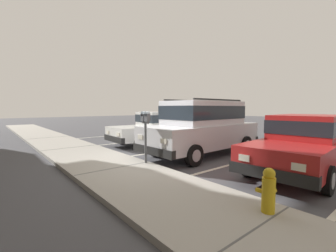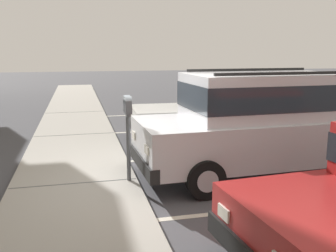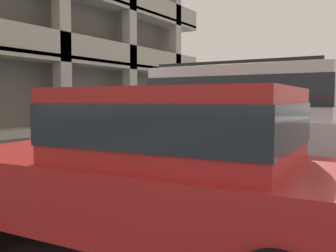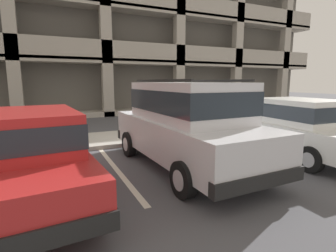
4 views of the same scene
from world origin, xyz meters
name	(u,v)px [view 2 (image 2 of 4)]	position (x,y,z in m)	size (l,w,h in m)	color
ground_plane	(148,186)	(0.00, 0.00, -0.05)	(80.00, 80.00, 0.10)	#4C4C51
sidewalk	(75,187)	(0.00, 1.30, 0.06)	(40.00, 2.20, 0.12)	#ADA89E
parking_stall_lines	(196,157)	(1.50, -1.40, 0.00)	(12.13, 4.80, 0.01)	silver
silver_suv	(261,120)	(0.04, -2.23, 1.09)	(2.13, 4.84, 2.03)	silver
dark_hatchback	(216,109)	(3.19, -2.53, 0.82)	(1.95, 4.54, 1.54)	silver
parking_meter_near	(128,118)	(-0.05, 0.35, 1.25)	(0.35, 0.12, 1.51)	#595B60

